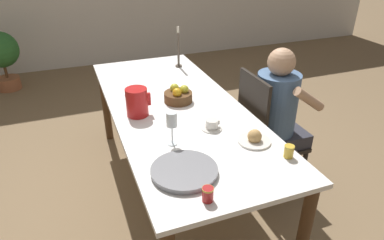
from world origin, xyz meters
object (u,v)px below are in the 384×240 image
object	(u,v)px
person_seated	(279,112)
jam_jar_amber	(208,194)
potted_plant	(1,54)
chair_person_side	(263,135)
teacup_near_person	(212,125)
serving_tray	(184,171)
wine_glass_water	(172,121)
candlestick_tall	(178,51)
fruit_bowl	(178,95)
bread_plate	(254,138)
jam_jar_red	(289,151)
red_pitcher	(137,102)

from	to	relation	value
person_seated	jam_jar_amber	bearing A→B (deg)	-49.62
jam_jar_amber	potted_plant	xyz separation A→B (m)	(-1.27, 3.78, -0.32)
chair_person_side	teacup_near_person	xyz separation A→B (m)	(-0.51, -0.19, 0.28)
serving_tray	potted_plant	world-z (taller)	serving_tray
teacup_near_person	serving_tray	world-z (taller)	teacup_near_person
wine_glass_water	candlestick_tall	bearing A→B (deg)	69.63
wine_glass_water	fruit_bowl	bearing A→B (deg)	67.82
chair_person_side	jam_jar_amber	world-z (taller)	chair_person_side
teacup_near_person	jam_jar_amber	world-z (taller)	jam_jar_amber
bread_plate	jam_jar_red	distance (m)	0.22
chair_person_side	jam_jar_red	distance (m)	0.73
jam_jar_amber	teacup_near_person	bearing A→B (deg)	64.66
teacup_near_person	jam_jar_amber	size ratio (longest dim) A/B	1.86
wine_glass_water	potted_plant	xyz separation A→B (m)	(-1.27, 3.26, -0.44)
wine_glass_water	teacup_near_person	bearing A→B (deg)	15.88
wine_glass_water	potted_plant	size ratio (longest dim) A/B	0.26
chair_person_side	potted_plant	distance (m)	3.64
chair_person_side	serving_tray	bearing A→B (deg)	-56.00
potted_plant	red_pitcher	bearing A→B (deg)	-67.70
serving_tray	potted_plant	xyz separation A→B (m)	(-1.24, 3.55, -0.30)
potted_plant	candlestick_tall	bearing A→B (deg)	-49.54
jam_jar_amber	fruit_bowl	world-z (taller)	fruit_bowl
potted_plant	teacup_near_person	bearing A→B (deg)	-64.02
candlestick_tall	jam_jar_red	bearing A→B (deg)	-86.92
person_seated	potted_plant	world-z (taller)	person_seated
jam_jar_amber	jam_jar_red	size ratio (longest dim) A/B	1.00
red_pitcher	wine_glass_water	bearing A→B (deg)	-76.11
teacup_near_person	fruit_bowl	distance (m)	0.45
person_seated	bread_plate	size ratio (longest dim) A/B	6.10
fruit_bowl	candlestick_tall	distance (m)	0.75
red_pitcher	bread_plate	world-z (taller)	red_pitcher
jam_jar_amber	jam_jar_red	distance (m)	0.57
person_seated	fruit_bowl	size ratio (longest dim) A/B	5.79
red_pitcher	serving_tray	xyz separation A→B (m)	(0.08, -0.71, -0.08)
jam_jar_red	potted_plant	distance (m)	4.05
serving_tray	potted_plant	bearing A→B (deg)	109.24
red_pitcher	serving_tray	size ratio (longest dim) A/B	0.56
wine_glass_water	serving_tray	xyz separation A→B (m)	(-0.03, -0.29, -0.14)
teacup_near_person	bread_plate	size ratio (longest dim) A/B	0.68
chair_person_side	candlestick_tall	world-z (taller)	candlestick_tall
red_pitcher	chair_person_side	bearing A→B (deg)	-9.73
person_seated	bread_plate	bearing A→B (deg)	-48.29
person_seated	jam_jar_amber	world-z (taller)	person_seated
serving_tray	jam_jar_red	distance (m)	0.58
teacup_near_person	bread_plate	distance (m)	0.28
wine_glass_water	bread_plate	distance (m)	0.49
jam_jar_amber	serving_tray	bearing A→B (deg)	97.93
wine_glass_water	fruit_bowl	world-z (taller)	wine_glass_water
jam_jar_red	potted_plant	size ratio (longest dim) A/B	0.09
wine_glass_water	jam_jar_amber	size ratio (longest dim) A/B	2.89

